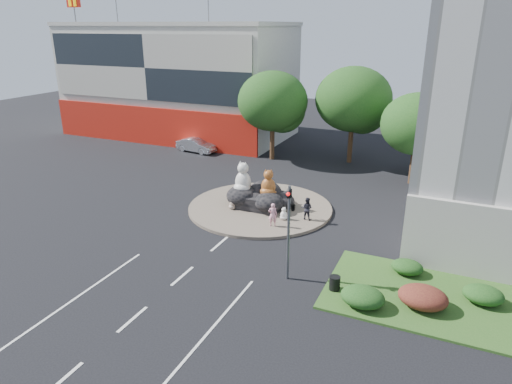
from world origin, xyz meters
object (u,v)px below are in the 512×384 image
pedestrian_pink (273,215)px  pedestrian_dark (307,208)px  parked_car (196,145)px  cat_white (243,177)px  kitten_calico (233,202)px  litter_bin (335,283)px  kitten_white (284,213)px  cat_tabby (268,182)px

pedestrian_pink → pedestrian_dark: pedestrian_pink is taller
pedestrian_dark → parked_car: bearing=-33.4°
cat_white → kitten_calico: bearing=-94.5°
litter_bin → kitten_calico: bearing=142.3°
kitten_white → litter_bin: size_ratio=1.27×
parked_car → kitten_calico: bearing=-132.3°
cat_white → pedestrian_pink: cat_white is taller
pedestrian_pink → litter_bin: (5.45, -5.47, -0.49)m
cat_tabby → kitten_calico: (-2.16, -1.18, -1.38)m
kitten_white → pedestrian_pink: size_ratio=0.58×
cat_white → kitten_white: (3.54, -1.32, -1.59)m
cat_white → parked_car: bearing=145.9°
cat_tabby → kitten_white: 2.65m
kitten_white → pedestrian_dark: size_ratio=0.59×
cat_white → kitten_calico: cat_white is taller
cat_white → pedestrian_dark: bearing=4.8°
kitten_calico → pedestrian_pink: 3.90m
litter_bin → kitten_white: bearing=127.6°
kitten_calico → pedestrian_dark: pedestrian_dark is taller
cat_tabby → litter_bin: (6.88, -8.16, -1.59)m
cat_white → litter_bin: size_ratio=3.26×
cat_white → parked_car: cat_white is taller
cat_tabby → litter_bin: cat_tabby is taller
cat_white → litter_bin: cat_white is taller
kitten_calico → kitten_white: 3.87m
parked_car → litter_bin: parked_car is taller
pedestrian_dark → parked_car: size_ratio=0.36×
cat_tabby → kitten_calico: cat_tabby is taller
pedestrian_pink → parked_car: 19.80m
kitten_calico → litter_bin: bearing=2.0°
cat_tabby → pedestrian_dark: bearing=-33.1°
kitten_calico → parked_car: size_ratio=0.22×
cat_tabby → kitten_calico: size_ratio=2.02×
cat_tabby → pedestrian_pink: bearing=-80.3°
cat_tabby → pedestrian_dark: 3.35m
cat_white → pedestrian_dark: cat_white is taller
cat_tabby → cat_white: bearing=166.0°
cat_tabby → kitten_calico: bearing=-169.6°
kitten_calico → cat_tabby: bearing=68.3°
cat_tabby → kitten_white: bearing=-58.7°
pedestrian_dark → kitten_calico: bearing=8.5°
cat_white → cat_tabby: 1.85m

